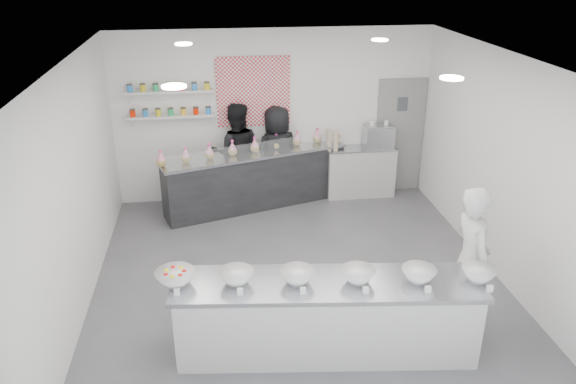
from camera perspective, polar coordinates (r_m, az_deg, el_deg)
The scene contains 26 objects.
floor at distance 7.77m, azimuth 1.16°, elevation -9.20°, with size 6.00×6.00×0.00m, color #515156.
ceiling at distance 6.64m, azimuth 1.37°, elevation 13.12°, with size 6.00×6.00×0.00m, color white.
back_wall at distance 9.88m, azimuth -1.45°, elevation 7.70°, with size 5.50×5.50×0.00m, color white.
left_wall at distance 7.20m, azimuth -20.92°, elevation -0.12°, with size 6.00×6.00×0.00m, color white.
right_wall at distance 7.95m, azimuth 21.26°, elevation 2.02°, with size 6.00×6.00×0.00m, color white.
back_door at distance 10.47m, azimuth 11.26°, elevation 5.61°, with size 0.88×0.04×2.10m, color gray.
pattern_panel at distance 9.71m, azimuth -3.54°, elevation 10.13°, with size 1.25×0.03×1.20m, color red.
jar_shelf_lower at distance 9.73m, azimuth -11.78°, elevation 7.57°, with size 1.45×0.22×0.04m, color silver.
jar_shelf_upper at distance 9.63m, azimuth -11.98°, elevation 9.97°, with size 1.45×0.22×0.04m, color silver.
preserve_jars at distance 9.64m, azimuth -11.92°, elevation 9.14°, with size 1.45×0.10×0.56m, color #F51D00, non-canonical shape.
downlight_0 at distance 5.59m, azimuth -11.52°, elevation 10.47°, with size 0.24×0.24×0.02m, color white.
downlight_1 at distance 6.09m, azimuth 16.29°, elevation 11.05°, with size 0.24×0.24×0.02m, color white.
downlight_2 at distance 8.15m, azimuth -10.58°, elevation 14.57°, with size 0.24×0.24×0.02m, color white.
downlight_3 at distance 8.49m, azimuth 9.31°, elevation 15.01°, with size 0.24×0.24×0.02m, color white.
prep_counter at distance 6.36m, azimuth 3.93°, elevation -12.57°, with size 3.35×0.76×0.91m, color #B2B2AD.
back_bar at distance 9.77m, azimuth -3.32°, elevation 1.27°, with size 3.24×0.59×1.00m, color black.
sneeze_guard at distance 9.29m, azimuth -2.75°, elevation 4.31°, with size 3.19×0.01×0.27m, color white.
espresso_ledge at distance 10.29m, azimuth 7.37°, elevation 2.05°, with size 1.24×0.40×0.92m, color #B2B2AD.
espresso_machine at distance 10.14m, azimuth 9.16°, elevation 5.58°, with size 0.51×0.35×0.39m, color #93969E.
cup_stacks at distance 9.94m, azimuth 4.48°, elevation 5.32°, with size 0.24×0.24×0.35m, color tan, non-canonical shape.
prep_bowls at distance 6.07m, azimuth 4.07°, elevation -8.51°, with size 3.63×0.48×0.15m, color white, non-canonical shape.
label_cards at distance 5.69m, azimuth 5.67°, elevation -11.47°, with size 3.31×0.04×0.07m, color white, non-canonical shape.
cookie_bags at distance 9.54m, azimuth -3.41°, elevation 4.82°, with size 3.35×0.15×0.27m, color pink, non-canonical shape.
woman_prep at distance 6.82m, azimuth 18.08°, elevation -6.61°, with size 0.66×0.44×1.82m, color silver.
staff_left at distance 9.84m, azimuth -5.27°, elevation 3.89°, with size 0.88×0.68×1.81m, color black.
staff_right at distance 9.90m, azimuth -1.09°, elevation 3.87°, with size 0.84×0.55×1.72m, color black.
Camera 1 is at (-1.03, -6.45, 4.21)m, focal length 35.00 mm.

